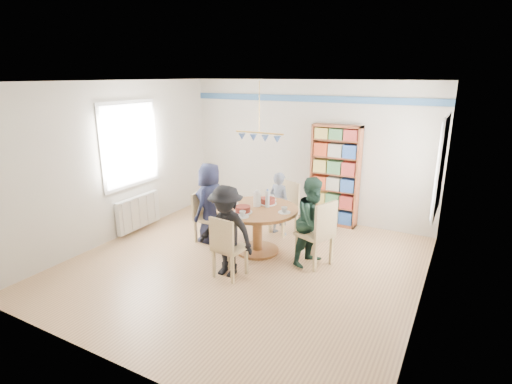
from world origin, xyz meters
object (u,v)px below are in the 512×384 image
Objects in this scene: chair_far at (286,205)px; chair_right at (319,231)px; chair_near at (226,245)px; bookshelf at (335,177)px; dining_table at (257,219)px; person_right at (313,221)px; person_far at (279,204)px; person_left at (210,203)px; chair_left at (204,214)px; radiator at (138,212)px; person_near at (226,231)px.

chair_right is at bearing -45.68° from chair_far.
chair_near is 0.48× the size of bookshelf.
dining_table is at bearing -110.33° from bookshelf.
chair_far is 0.69× the size of person_right.
chair_right is 0.89× the size of person_far.
person_left reaches higher than dining_table.
chair_far reaches higher than chair_near.
chair_left is at bearing 109.10° from person_right.
dining_table reaches higher than radiator.
chair_far reaches higher than radiator.
dining_table is 0.94× the size of person_left.
chair_left is 0.95× the size of chair_near.
person_near is 0.70× the size of bookshelf.
dining_table is at bearing 92.28° from chair_near.
bookshelf reaches higher than person_far.
chair_far is 1.98m from chair_near.
dining_table is 1.04m from chair_left.
person_left is 2.43m from bookshelf.
chair_far is at bearing -126.95° from bookshelf.
radiator is 1.15× the size of chair_left.
chair_left is (1.34, 0.19, 0.13)m from radiator.
person_near is at bearing -90.98° from dining_table.
person_far is (-0.07, -0.14, 0.06)m from chair_far.
chair_far is (0.06, 1.00, -0.04)m from dining_table.
chair_right is 1.97m from person_left.
chair_left is at bearing 138.34° from chair_near.
chair_right is 1.42m from chair_far.
chair_right is at bearing 154.69° from person_far.
chair_right is at bearing 41.61° from person_near.
bookshelf is (-0.37, 1.84, 0.38)m from chair_right.
chair_left is 1.35m from person_far.
person_near is at bearing -40.56° from chair_left.
bookshelf is at bearing 53.05° from chair_far.
chair_near is at bearing 105.70° from person_far.
chair_near is 0.80× the size of person_far.
person_left is at bearing -131.45° from bookshelf.
radiator is 0.97× the size of chair_right.
radiator is at bearing -81.71° from person_left.
chair_left is at bearing 7.97° from radiator.
dining_table is 1.50× the size of chair_left.
person_left is (-1.97, 0.03, 0.12)m from chair_right.
person_right is (0.89, 1.02, 0.17)m from chair_near.
dining_table is at bearing 105.09° from person_far.
person_left is at bearing 179.21° from chair_right.
chair_far is (1.09, 1.03, 0.04)m from chair_left.
person_near reaches higher than person_far.
bookshelf is (1.60, 1.81, 0.25)m from person_left.
person_far is (1.02, 0.89, 0.10)m from chair_left.
chair_near is 0.68× the size of person_right.
chair_right is at bearing 3.41° from radiator.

